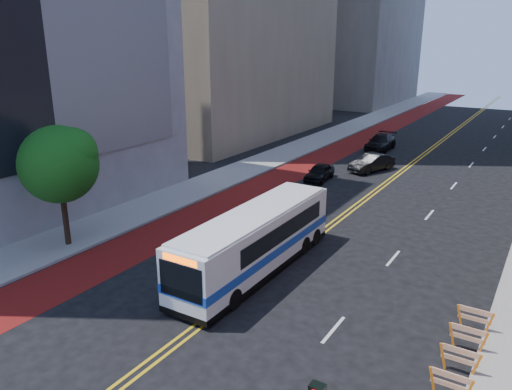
{
  "coord_description": "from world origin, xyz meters",
  "views": [
    {
      "loc": [
        11.33,
        -10.55,
        11.25
      ],
      "look_at": [
        -0.1,
        8.0,
        4.35
      ],
      "focal_mm": 35.0,
      "sensor_mm": 36.0,
      "label": 1
    }
  ],
  "objects": [
    {
      "name": "ground",
      "position": [
        0.0,
        0.0,
        0.0
      ],
      "size": [
        160.0,
        160.0,
        0.0
      ],
      "primitive_type": "plane",
      "color": "black",
      "rests_on": "ground"
    },
    {
      "name": "sidewalk_left",
      "position": [
        -12.0,
        30.0,
        0.07
      ],
      "size": [
        4.0,
        140.0,
        0.15
      ],
      "primitive_type": "cube",
      "color": "gray",
      "rests_on": "ground"
    },
    {
      "name": "bus_lane_paint",
      "position": [
        -8.1,
        30.0,
        0.0
      ],
      "size": [
        3.6,
        140.0,
        0.01
      ],
      "primitive_type": "cube",
      "color": "#5F140D",
      "rests_on": "ground"
    },
    {
      "name": "center_line_inner",
      "position": [
        -0.18,
        30.0,
        0.0
      ],
      "size": [
        0.14,
        140.0,
        0.01
      ],
      "primitive_type": "cube",
      "color": "gold",
      "rests_on": "ground"
    },
    {
      "name": "center_line_outer",
      "position": [
        0.18,
        30.0,
        0.0
      ],
      "size": [
        0.14,
        140.0,
        0.01
      ],
      "primitive_type": "cube",
      "color": "gold",
      "rests_on": "ground"
    },
    {
      "name": "lane_dashes",
      "position": [
        4.8,
        38.0,
        0.01
      ],
      "size": [
        0.14,
        98.2,
        0.01
      ],
      "color": "silver",
      "rests_on": "ground"
    },
    {
      "name": "street_tree",
      "position": [
        -11.24,
        6.04,
        4.91
      ],
      "size": [
        4.2,
        4.2,
        6.7
      ],
      "color": "black",
      "rests_on": "sidewalk_left"
    },
    {
      "name": "transit_bus",
      "position": [
        -0.68,
        9.01,
        1.65
      ],
      "size": [
        2.56,
        11.49,
        3.16
      ],
      "rotation": [
        0.0,
        0.0,
        0.0
      ],
      "color": "white",
      "rests_on": "ground"
    },
    {
      "name": "car_a",
      "position": [
        -4.99,
        25.85,
        0.67
      ],
      "size": [
        1.86,
        4.03,
        1.34
      ],
      "primitive_type": "imported",
      "rotation": [
        0.0,
        0.0,
        0.07
      ],
      "color": "black",
      "rests_on": "ground"
    },
    {
      "name": "car_b",
      "position": [
        -2.33,
        30.96,
        0.75
      ],
      "size": [
        3.09,
        4.83,
        1.5
      ],
      "primitive_type": "imported",
      "rotation": [
        0.0,
        0.0,
        -0.36
      ],
      "color": "black",
      "rests_on": "ground"
    },
    {
      "name": "car_c",
      "position": [
        -4.45,
        39.81,
        0.8
      ],
      "size": [
        2.47,
        5.58,
        1.59
      ],
      "primitive_type": "imported",
      "rotation": [
        0.0,
        0.0,
        0.04
      ],
      "color": "black",
      "rests_on": "ground"
    }
  ]
}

